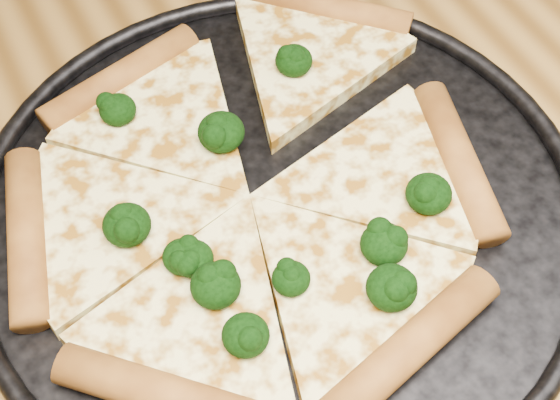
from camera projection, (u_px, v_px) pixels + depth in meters
name	position (u px, v px, depth m)	size (l,w,h in m)	color
dining_table	(345.00, 340.00, 0.59)	(1.20, 0.90, 0.75)	olive
pizza_pan	(280.00, 207.00, 0.53)	(0.40, 0.40, 0.02)	black
pizza	(254.00, 188.00, 0.53)	(0.34, 0.34, 0.02)	#FFF69C
broccoli_florets	(264.00, 216.00, 0.50)	(0.20, 0.23, 0.02)	black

